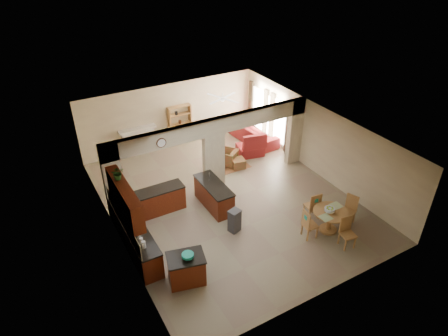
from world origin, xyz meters
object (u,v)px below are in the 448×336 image
dining_table (330,218)px  kitchen_island (186,269)px  sofa (252,133)px  armchair (228,157)px

dining_table → kitchen_island: bearing=176.4°
sofa → dining_table: bearing=165.3°
kitchen_island → armchair: kitchen_island is taller
sofa → armchair: (-2.05, -1.28, -0.06)m
kitchen_island → sofa: kitchen_island is taller
kitchen_island → sofa: size_ratio=0.43×
armchair → kitchen_island: bearing=14.5°
kitchen_island → armchair: (4.14, 4.93, -0.11)m
dining_table → armchair: bearing=98.4°
dining_table → sofa: bearing=78.9°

